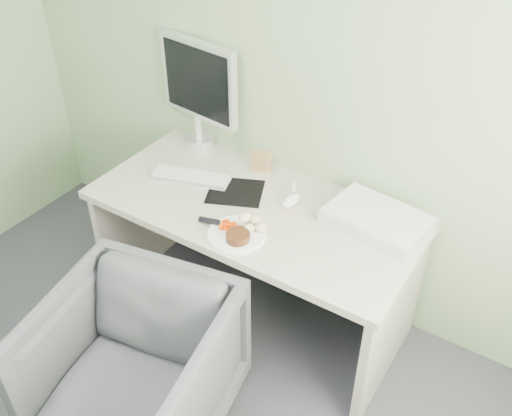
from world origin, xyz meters
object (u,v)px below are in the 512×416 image
Objects in this scene: scanner at (377,221)px; plate at (237,234)px; desk at (254,235)px; desk_chair at (136,370)px; monitor at (199,89)px.

plate is at bearing -133.86° from scanner.
desk is 2.08× the size of desk_chair.
desk_chair is (-0.62, -1.00, -0.41)m from scanner.
scanner is at bearing 38.38° from plate.
desk is at bearing 74.88° from desk_chair.
plate is 0.73m from desk_chair.
monitor reaches higher than plate.
monitor is at bearing 102.23° from desk_chair.
desk_chair is (-0.12, -0.60, -0.39)m from plate.
monitor is at bearing 138.16° from plate.
scanner is (0.56, 0.17, 0.22)m from desk.
monitor is at bearing -179.83° from scanner.
scanner reaches higher than desk_chair.
desk is at bearing -155.37° from scanner.
desk_chair is at bearing -59.49° from monitor.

